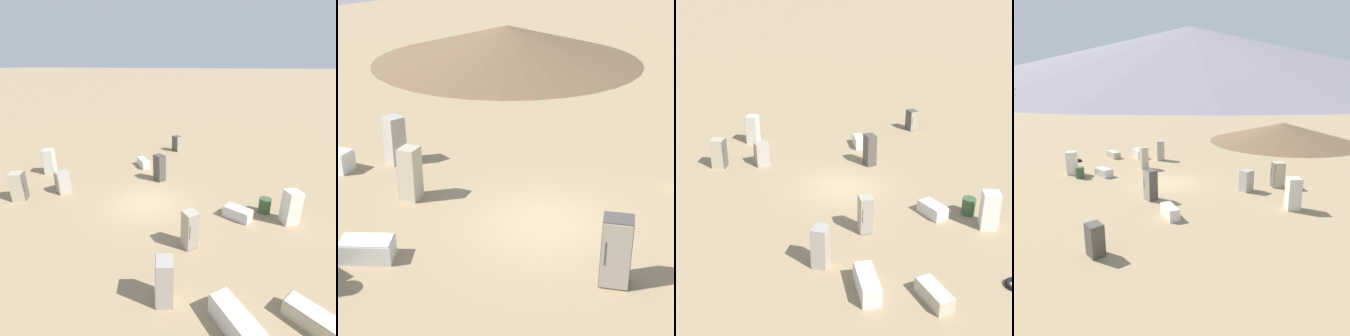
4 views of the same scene
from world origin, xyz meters
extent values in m
plane|color=#9E8460|center=(0.00, 0.00, 0.00)|extent=(1000.00, 1000.00, 0.00)
cube|color=beige|center=(-1.87, -8.73, 0.94)|extent=(0.95, 0.94, 1.88)
cube|color=#BCB7AD|center=(-1.72, -9.07, 0.94)|extent=(0.65, 0.32, 1.81)
cylinder|color=#2D2D2D|center=(-1.94, -9.20, 1.04)|extent=(0.02, 0.02, 0.66)
cube|color=silver|center=(-5.48, -2.63, 0.30)|extent=(1.49, 1.48, 0.60)
cube|color=silver|center=(-5.48, -2.63, 0.62)|extent=(1.43, 1.42, 0.04)
cube|color=#4C4742|center=(-3.39, -0.42, 0.95)|extent=(0.89, 0.94, 1.89)
cube|color=gray|center=(-3.65, -0.26, 0.95)|extent=(0.42, 0.63, 1.82)
cylinder|color=#2D2D2D|center=(-3.54, -0.02, 1.04)|extent=(0.02, 0.02, 0.66)
cube|color=#B2A88E|center=(5.54, 8.15, 0.28)|extent=(1.42, 1.77, 0.57)
cube|color=beige|center=(5.54, 8.15, 0.59)|extent=(1.36, 1.70, 0.04)
cube|color=#B2A88E|center=(3.05, 3.48, 0.91)|extent=(0.82, 0.82, 1.81)
cube|color=gray|center=(3.25, 3.70, 0.91)|extent=(0.45, 0.41, 1.74)
cylinder|color=#2D2D2D|center=(3.42, 3.59, 1.00)|extent=(0.02, 0.02, 0.63)
cube|color=#B2A88E|center=(2.12, -7.50, 0.88)|extent=(0.99, 0.99, 1.76)
cube|color=#56514C|center=(1.94, -7.16, 0.88)|extent=(0.64, 0.37, 1.69)
cylinder|color=#2D2D2D|center=(2.15, -7.01, 0.97)|extent=(0.02, 0.02, 0.62)
cube|color=#A89E93|center=(6.26, 3.45, 0.91)|extent=(0.84, 0.78, 1.82)
cube|color=beige|center=(6.37, 3.16, 0.91)|extent=(0.62, 0.27, 1.75)
cylinder|color=#2D2D2D|center=(6.16, 3.05, 1.00)|extent=(0.02, 0.02, 0.64)
cube|color=silver|center=(6.56, 5.88, 0.37)|extent=(1.85, 1.86, 0.74)
cube|color=silver|center=(6.56, 5.88, 0.76)|extent=(1.78, 1.79, 0.04)
cube|color=#4C4742|center=(-10.35, -1.32, 0.72)|extent=(0.87, 0.92, 1.44)
cube|color=gray|center=(-10.16, -0.99, 0.72)|extent=(0.53, 0.31, 1.38)
cylinder|color=#2D2D2D|center=(-9.96, -1.06, 0.79)|extent=(0.02, 0.02, 0.50)
cube|color=silver|center=(-0.11, 5.34, 0.28)|extent=(1.26, 1.63, 0.57)
cube|color=beige|center=(-0.11, 5.34, 0.59)|extent=(1.21, 1.56, 0.04)
cube|color=#A89E93|center=(0.43, -5.62, 0.71)|extent=(0.96, 0.93, 1.43)
cube|color=gray|center=(0.77, -5.81, 0.71)|extent=(0.34, 0.58, 1.37)
cylinder|color=#2D2D2D|center=(0.68, -6.03, 0.78)|extent=(0.02, 0.02, 0.50)
cube|color=silver|center=(-0.56, 7.93, 0.91)|extent=(1.00, 1.01, 1.82)
cube|color=beige|center=(-0.76, 8.27, 0.91)|extent=(0.62, 0.38, 1.75)
cylinder|color=#2D2D2D|center=(-0.56, 8.42, 1.00)|extent=(0.02, 0.02, 0.64)
cylinder|color=#385633|center=(-1.24, 6.71, 0.42)|extent=(0.65, 0.65, 0.85)
camera|label=1|loc=(12.67, 5.80, 7.80)|focal=28.00mm
camera|label=2|loc=(-13.64, 6.23, 8.54)|focal=60.00mm
camera|label=3|loc=(18.49, 13.39, 11.64)|focal=50.00mm
camera|label=4|loc=(-20.62, -9.34, 7.21)|focal=35.00mm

